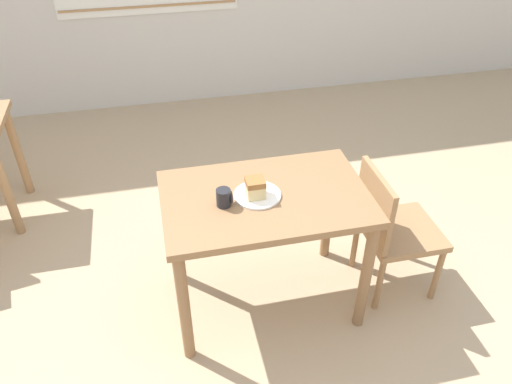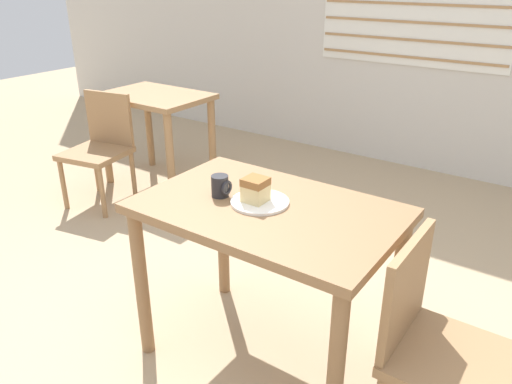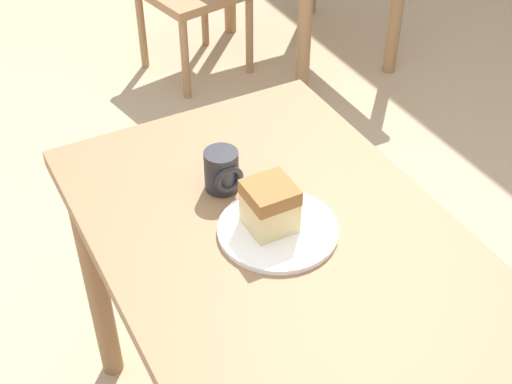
{
  "view_description": "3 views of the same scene",
  "coord_description": "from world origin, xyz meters",
  "px_view_note": "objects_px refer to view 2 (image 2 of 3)",
  "views": [
    {
      "loc": [
        -0.45,
        -1.74,
        2.29
      ],
      "look_at": [
        -0.01,
        0.21,
        0.81
      ],
      "focal_mm": 35.0,
      "sensor_mm": 36.0,
      "label": 1
    },
    {
      "loc": [
        1.04,
        -1.3,
        1.65
      ],
      "look_at": [
        0.02,
        0.18,
        0.84
      ],
      "focal_mm": 35.0,
      "sensor_mm": 36.0,
      "label": 2
    },
    {
      "loc": [
        0.9,
        -0.3,
        1.73
      ],
      "look_at": [
        -0.04,
        0.2,
        0.85
      ],
      "focal_mm": 50.0,
      "sensor_mm": 36.0,
      "label": 3
    }
  ],
  "objects_px": {
    "chair_far_corner": "(101,145)",
    "chair_near_window": "(436,344)",
    "dining_table_near": "(268,233)",
    "coffee_mug": "(221,186)",
    "cake_slice": "(255,190)",
    "dining_table_far": "(156,112)",
    "plate": "(260,202)"
  },
  "relations": [
    {
      "from": "cake_slice",
      "to": "dining_table_far",
      "type": "bearing_deg",
      "value": 146.19
    },
    {
      "from": "dining_table_near",
      "to": "chair_far_corner",
      "type": "xyz_separation_m",
      "value": [
        -1.97,
        0.71,
        -0.2
      ]
    },
    {
      "from": "dining_table_near",
      "to": "chair_far_corner",
      "type": "height_order",
      "value": "chair_far_corner"
    },
    {
      "from": "chair_near_window",
      "to": "plate",
      "type": "relative_size",
      "value": 3.41
    },
    {
      "from": "chair_near_window",
      "to": "cake_slice",
      "type": "distance_m",
      "value": 0.88
    },
    {
      "from": "chair_far_corner",
      "to": "coffee_mug",
      "type": "xyz_separation_m",
      "value": [
        1.75,
        -0.75,
        0.37
      ]
    },
    {
      "from": "plate",
      "to": "chair_far_corner",
      "type": "bearing_deg",
      "value": 159.81
    },
    {
      "from": "coffee_mug",
      "to": "chair_near_window",
      "type": "bearing_deg",
      "value": 0.26
    },
    {
      "from": "cake_slice",
      "to": "coffee_mug",
      "type": "height_order",
      "value": "cake_slice"
    },
    {
      "from": "chair_far_corner",
      "to": "cake_slice",
      "type": "xyz_separation_m",
      "value": [
        1.91,
        -0.72,
        0.39
      ]
    },
    {
      "from": "dining_table_near",
      "to": "plate",
      "type": "xyz_separation_m",
      "value": [
        -0.04,
        0.0,
        0.13
      ]
    },
    {
      "from": "plate",
      "to": "coffee_mug",
      "type": "relative_size",
      "value": 2.62
    },
    {
      "from": "plate",
      "to": "cake_slice",
      "type": "bearing_deg",
      "value": -139.75
    },
    {
      "from": "dining_table_near",
      "to": "cake_slice",
      "type": "xyz_separation_m",
      "value": [
        -0.06,
        -0.01,
        0.19
      ]
    },
    {
      "from": "chair_far_corner",
      "to": "chair_near_window",
      "type": "bearing_deg",
      "value": -26.19
    },
    {
      "from": "dining_table_far",
      "to": "chair_near_window",
      "type": "relative_size",
      "value": 1.01
    },
    {
      "from": "chair_far_corner",
      "to": "cake_slice",
      "type": "bearing_deg",
      "value": -31.48
    },
    {
      "from": "dining_table_far",
      "to": "cake_slice",
      "type": "xyz_separation_m",
      "value": [
        1.82,
        -1.22,
        0.23
      ]
    },
    {
      "from": "dining_table_near",
      "to": "chair_near_window",
      "type": "xyz_separation_m",
      "value": [
        0.73,
        -0.03,
        -0.2
      ]
    },
    {
      "from": "chair_far_corner",
      "to": "coffee_mug",
      "type": "height_order",
      "value": "coffee_mug"
    },
    {
      "from": "dining_table_near",
      "to": "cake_slice",
      "type": "height_order",
      "value": "cake_slice"
    },
    {
      "from": "chair_far_corner",
      "to": "plate",
      "type": "relative_size",
      "value": 3.41
    },
    {
      "from": "chair_far_corner",
      "to": "coffee_mug",
      "type": "distance_m",
      "value": 1.94
    },
    {
      "from": "chair_near_window",
      "to": "cake_slice",
      "type": "xyz_separation_m",
      "value": [
        -0.79,
        0.02,
        0.39
      ]
    },
    {
      "from": "dining_table_far",
      "to": "coffee_mug",
      "type": "bearing_deg",
      "value": -36.86
    },
    {
      "from": "dining_table_near",
      "to": "chair_far_corner",
      "type": "bearing_deg",
      "value": 160.14
    },
    {
      "from": "plate",
      "to": "coffee_mug",
      "type": "xyz_separation_m",
      "value": [
        -0.17,
        -0.04,
        0.04
      ]
    },
    {
      "from": "chair_near_window",
      "to": "plate",
      "type": "height_order",
      "value": "chair_near_window"
    },
    {
      "from": "cake_slice",
      "to": "chair_far_corner",
      "type": "bearing_deg",
      "value": 159.37
    },
    {
      "from": "dining_table_near",
      "to": "cake_slice",
      "type": "bearing_deg",
      "value": -170.53
    },
    {
      "from": "chair_near_window",
      "to": "cake_slice",
      "type": "bearing_deg",
      "value": 88.49
    },
    {
      "from": "dining_table_near",
      "to": "coffee_mug",
      "type": "height_order",
      "value": "coffee_mug"
    }
  ]
}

